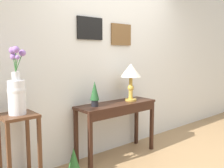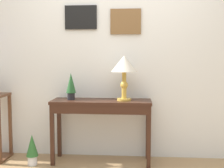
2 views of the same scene
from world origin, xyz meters
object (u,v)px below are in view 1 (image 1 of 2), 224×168
Objects in this scene: pedestal_stand_left at (20,153)px; flower_vase_tall at (17,91)px; table_lamp at (131,73)px; console_table at (118,111)px; potted_plant_floor at (74,162)px; potted_plant_on_console at (95,93)px.

flower_vase_tall is at bearing 8.79° from pedestal_stand_left.
pedestal_stand_left is (-1.63, -0.01, -0.75)m from table_lamp.
console_table is 3.20× the size of potted_plant_floor.
table_lamp is 1.63m from flower_vase_tall.
pedestal_stand_left is at bearing 179.41° from console_table.
potted_plant_on_console is at bearing 179.42° from table_lamp.
console_table is 0.47m from potted_plant_on_console.
potted_plant_floor is (0.55, -0.16, -0.21)m from pedestal_stand_left.
pedestal_stand_left is (-1.36, 0.01, -0.24)m from console_table.
table_lamp reaches higher than console_table.
potted_plant_on_console is at bearing 22.27° from potted_plant_floor.
table_lamp is at bearing 0.31° from flower_vase_tall.
pedestal_stand_left is 1.20× the size of flower_vase_tall.
potted_plant_on_console is (-0.37, 0.03, 0.29)m from console_table.
potted_plant_on_console is 0.47× the size of flower_vase_tall.
potted_plant_floor is at bearing -170.92° from table_lamp.
flower_vase_tall reaches higher than table_lamp.
console_table is at bearing -0.60° from flower_vase_tall.
potted_plant_floor is at bearing -157.73° from potted_plant_on_console.
pedestal_stand_left is 0.61m from potted_plant_floor.
potted_plant_floor is at bearing -16.42° from pedestal_stand_left.
table_lamp reaches higher than potted_plant_on_console.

